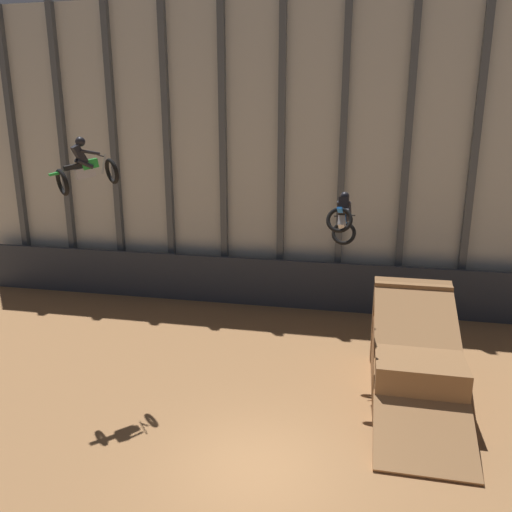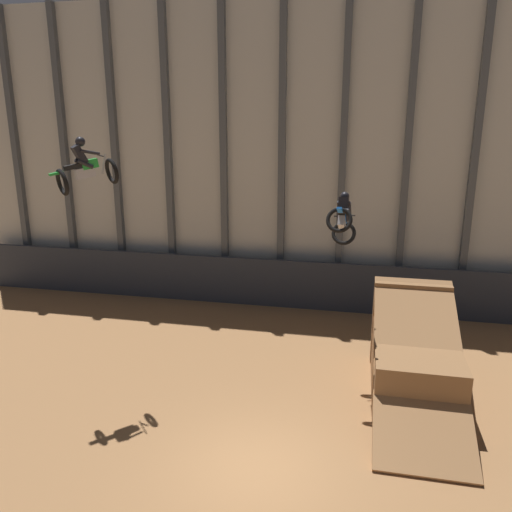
# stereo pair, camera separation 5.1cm
# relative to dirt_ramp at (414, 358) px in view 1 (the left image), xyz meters

# --- Properties ---
(ground_plane) EXTENTS (60.00, 60.00, 0.00)m
(ground_plane) POSITION_rel_dirt_ramp_xyz_m (-3.89, -4.52, -1.01)
(ground_plane) COLOR #996B42
(arena_back_wall) EXTENTS (32.00, 0.40, 12.86)m
(arena_back_wall) POSITION_rel_dirt_ramp_xyz_m (-3.89, 6.93, 5.42)
(arena_back_wall) COLOR beige
(arena_back_wall) RESTS_ON ground_plane
(lower_barrier) EXTENTS (31.36, 0.20, 2.12)m
(lower_barrier) POSITION_rel_dirt_ramp_xyz_m (-3.89, 6.12, 0.05)
(lower_barrier) COLOR #2D333D
(lower_barrier) RESTS_ON ground_plane
(dirt_ramp) EXTENTS (2.42, 6.12, 3.02)m
(dirt_ramp) POSITION_rel_dirt_ramp_xyz_m (0.00, 0.00, 0.00)
(dirt_ramp) COLOR olive
(dirt_ramp) RESTS_ON ground_plane
(rider_bike_left_air) EXTENTS (1.59, 1.70, 1.56)m
(rider_bike_left_air) POSITION_rel_dirt_ramp_xyz_m (-9.16, -1.91, 5.64)
(rider_bike_left_air) COLOR black
(rider_bike_right_air) EXTENTS (0.86, 1.73, 1.67)m
(rider_bike_right_air) POSITION_rel_dirt_ramp_xyz_m (-2.30, 0.06, 4.15)
(rider_bike_right_air) COLOR black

